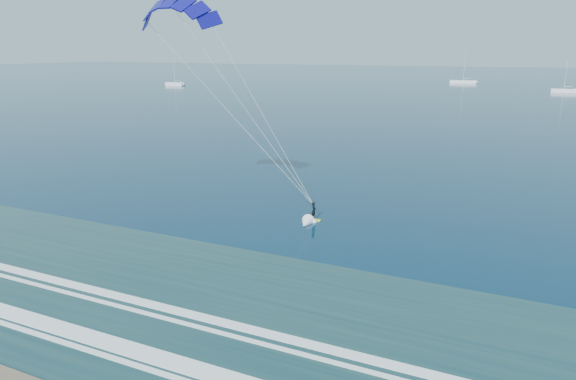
% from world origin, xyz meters
% --- Properties ---
extents(kitesurfer_rig, '(15.87, 6.54, 18.96)m').
position_xyz_m(kitesurfer_rig, '(-5.38, 24.88, 9.63)').
color(kitesurfer_rig, '#D8F71D').
rests_on(kitesurfer_rig, ground).
extents(sailboat_0, '(7.88, 2.40, 10.83)m').
position_xyz_m(sailboat_0, '(-112.71, 158.67, 0.68)').
color(sailboat_0, white).
rests_on(sailboat_0, ground).
extents(sailboat_1, '(10.69, 2.40, 14.14)m').
position_xyz_m(sailboat_1, '(-10.31, 221.63, 0.70)').
color(sailboat_1, white).
rests_on(sailboat_1, ground).
extents(sailboat_2, '(7.65, 2.40, 10.76)m').
position_xyz_m(sailboat_2, '(25.93, 184.84, 0.68)').
color(sailboat_2, white).
rests_on(sailboat_2, ground).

